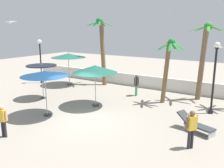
{
  "coord_description": "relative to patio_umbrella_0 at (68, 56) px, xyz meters",
  "views": [
    {
      "loc": [
        8.09,
        -9.61,
        4.87
      ],
      "look_at": [
        0.0,
        2.97,
        1.4
      ],
      "focal_mm": 38.41,
      "sensor_mm": 36.0,
      "label": 1
    }
  ],
  "objects": [
    {
      "name": "ground_plane",
      "position": [
        6.3,
        -5.77,
        -2.58
      ],
      "size": [
        56.0,
        56.0,
        0.0
      ],
      "primitive_type": "plane",
      "color": "#9E9384"
    },
    {
      "name": "boundary_wall",
      "position": [
        6.3,
        2.72,
        -2.06
      ],
      "size": [
        25.2,
        0.3,
        1.03
      ],
      "primitive_type": "cube",
      "color": "silver",
      "rests_on": "ground_plane"
    },
    {
      "name": "patio_umbrella_0",
      "position": [
        0.0,
        0.0,
        0.0
      ],
      "size": [
        2.98,
        2.98,
        2.83
      ],
      "color": "#333338",
      "rests_on": "ground_plane"
    },
    {
      "name": "patio_umbrella_1",
      "position": [
        5.51,
        -3.52,
        -0.19
      ],
      "size": [
        2.83,
        2.83,
        2.68
      ],
      "color": "#333338",
      "rests_on": "ground_plane"
    },
    {
      "name": "patio_umbrella_2",
      "position": [
        1.38,
        -4.2,
        -0.34
      ],
      "size": [
        2.08,
        2.08,
        2.5
      ],
      "color": "#333338",
      "rests_on": "ground_plane"
    },
    {
      "name": "patio_umbrella_3",
      "position": [
        4.25,
        -6.48,
        -0.15
      ],
      "size": [
        2.65,
        2.65,
        2.65
      ],
      "color": "#333338",
      "rests_on": "ground_plane"
    },
    {
      "name": "palm_tree_1",
      "position": [
        2.37,
        1.7,
        0.95
      ],
      "size": [
        2.24,
        2.29,
        5.8
      ],
      "color": "brown",
      "rests_on": "ground_plane"
    },
    {
      "name": "palm_tree_2",
      "position": [
        9.12,
        -0.48,
        0.14
      ],
      "size": [
        1.92,
        1.92,
        4.28
      ],
      "color": "brown",
      "rests_on": "ground_plane"
    },
    {
      "name": "palm_tree_3",
      "position": [
        10.85,
        1.57,
        0.65
      ],
      "size": [
        2.53,
        2.55,
        5.3
      ],
      "color": "brown",
      "rests_on": "ground_plane"
    },
    {
      "name": "lamp_post_0",
      "position": [
        -2.62,
        -0.8,
        -0.03
      ],
      "size": [
        0.4,
        0.4,
        3.93
      ],
      "color": "black",
      "rests_on": "ground_plane"
    },
    {
      "name": "lamp_post_1",
      "position": [
        12.06,
        -1.0,
        -0.16
      ],
      "size": [
        0.34,
        0.34,
        4.15
      ],
      "color": "black",
      "rests_on": "ground_plane"
    },
    {
      "name": "lounge_chair_0",
      "position": [
        11.93,
        -4.13,
        -2.18
      ],
      "size": [
        1.95,
        1.17,
        0.84
      ],
      "color": "#B7B7BC",
      "rests_on": "ground_plane"
    },
    {
      "name": "guest_0",
      "position": [
        12.19,
        -5.96,
        -1.58
      ],
      "size": [
        0.41,
        0.46,
        1.66
      ],
      "color": "#26262D",
      "rests_on": "ground_plane"
    },
    {
      "name": "guest_1",
      "position": [
        4.7,
        -9.47,
        -1.66
      ],
      "size": [
        0.56,
        0.29,
        1.54
      ],
      "color": "#26262D",
      "rests_on": "ground_plane"
    },
    {
      "name": "guest_2",
      "position": [
        6.62,
        0.04,
        -1.62
      ],
      "size": [
        0.27,
        0.56,
        1.59
      ],
      "color": "#3F8C59",
      "rests_on": "ground_plane"
    },
    {
      "name": "seagull_0",
      "position": [
        11.77,
        1.87,
        1.08
      ],
      "size": [
        0.74,
        0.96,
        0.14
      ],
      "color": "white"
    },
    {
      "name": "seagull_1",
      "position": [
        1.36,
        -6.27,
        2.66
      ],
      "size": [
        0.42,
        0.98,
        0.14
      ],
      "color": "white"
    }
  ]
}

